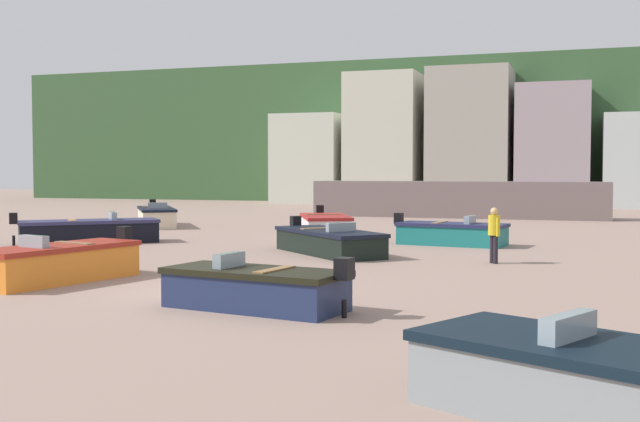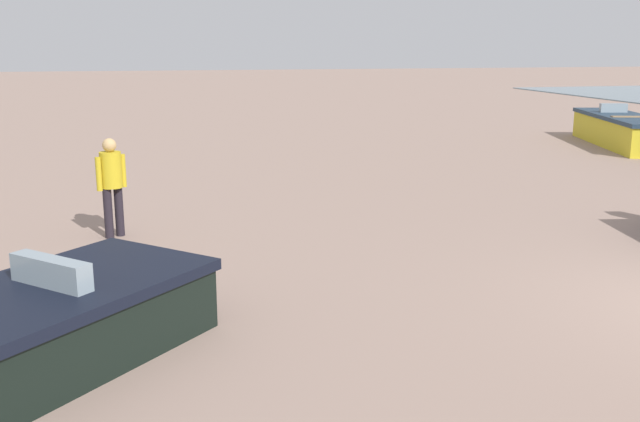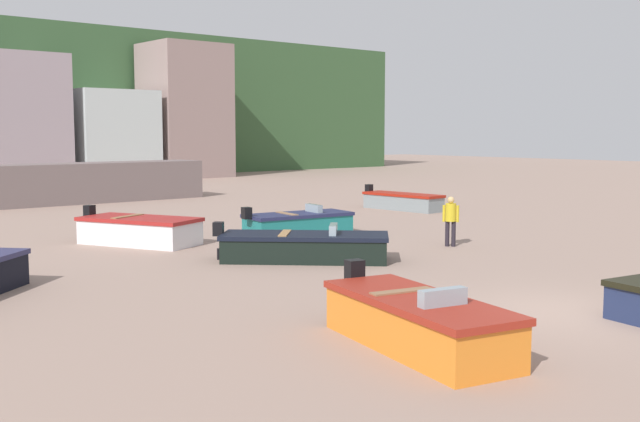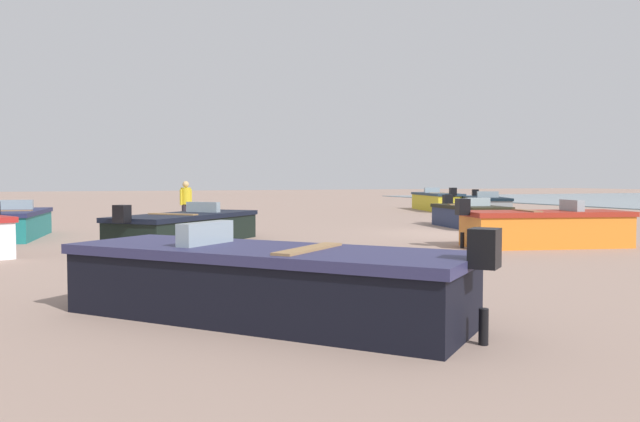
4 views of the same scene
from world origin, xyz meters
name	(u,v)px [view 1 (image 1 of 4)]	position (x,y,z in m)	size (l,w,h in m)	color
ground_plane	(215,292)	(0.00, 0.00, 0.00)	(160.00, 160.00, 0.00)	gray
headland_hill	(507,137)	(0.00, 66.00, 6.12)	(90.00, 32.00, 12.24)	#365732
harbor_pier	(457,199)	(0.65, 30.00, 1.04)	(16.82, 2.40, 2.08)	#6D5E5C
townhouse_far_left	(314,159)	(-14.19, 47.47, 3.68)	(5.62, 6.94, 7.36)	beige
townhouse_left	(385,139)	(-7.87, 46.69, 5.25)	(5.74, 5.38, 10.51)	beige
townhouse_centre_left	(471,137)	(-1.01, 47.17, 5.33)	(6.27, 6.34, 10.66)	#A09B8F
townhouse_centre_right	(553,146)	(5.26, 47.19, 4.59)	(5.36, 6.38, 9.19)	#9E8E96
boat_black_0	(329,242)	(-0.09, 8.37, 0.40)	(4.60, 4.54, 1.10)	black
boat_navy_2	(256,288)	(1.75, -1.74, 0.41)	(3.96, 2.07, 1.10)	navy
boat_black_3	(89,231)	(-9.66, 9.08, 0.45)	(4.79, 4.50, 1.19)	black
boat_teal_4	(452,234)	(3.16, 12.73, 0.41)	(4.22, 2.10, 1.12)	#1B7271
boat_orange_5	(59,263)	(-4.26, 0.20, 0.46)	(2.38, 4.43, 1.21)	orange
boat_white_6	(325,226)	(-2.21, 14.39, 0.46)	(3.26, 4.32, 1.21)	silver
boat_cream_7	(156,217)	(-11.95, 17.77, 0.47)	(3.99, 4.79, 1.23)	beige
beach_walker_distant	(494,231)	(5.25, 7.44, 0.95)	(0.47, 0.49, 1.62)	black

